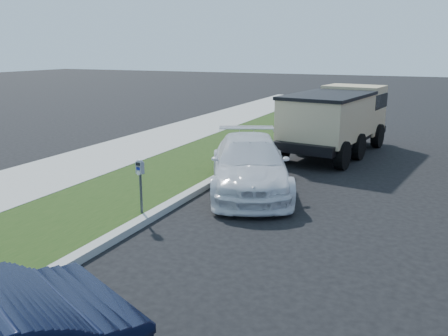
% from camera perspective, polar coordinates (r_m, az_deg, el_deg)
% --- Properties ---
extents(ground, '(120.00, 120.00, 0.00)m').
position_cam_1_polar(ground, '(9.46, 5.28, -8.11)').
color(ground, black).
rests_on(ground, ground).
extents(streetside, '(6.12, 50.00, 0.15)m').
position_cam_1_polar(streetside, '(13.73, -14.25, -1.08)').
color(streetside, gray).
rests_on(streetside, ground).
extents(parking_meter, '(0.18, 0.13, 1.20)m').
position_cam_1_polar(parking_meter, '(10.19, -10.06, -0.79)').
color(parking_meter, '#3F4247').
rests_on(parking_meter, ground).
extents(white_wagon, '(3.69, 5.11, 1.38)m').
position_cam_1_polar(white_wagon, '(12.28, 3.11, 0.54)').
color(white_wagon, white).
rests_on(white_wagon, ground).
extents(dump_truck, '(2.95, 5.94, 2.24)m').
position_cam_1_polar(dump_truck, '(17.09, 13.49, 5.99)').
color(dump_truck, black).
rests_on(dump_truck, ground).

